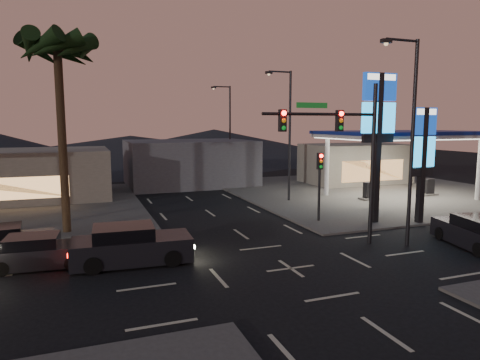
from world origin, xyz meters
name	(u,v)px	position (x,y,z in m)	size (l,w,h in m)	color
ground	(291,268)	(0.00, 0.00, 0.00)	(140.00, 140.00, 0.00)	black
corner_lot_ne	(368,191)	(16.00, 16.00, 0.06)	(24.00, 24.00, 0.12)	#47443F
gas_station	(402,136)	(16.00, 12.00, 5.08)	(12.20, 8.20, 5.47)	silver
convenience_store	(355,164)	(18.00, 21.00, 2.00)	(10.00, 6.00, 4.00)	#726B5B
pylon_sign_tall	(378,118)	(8.50, 5.50, 6.39)	(2.20, 0.35, 9.00)	black
pylon_sign_short	(423,147)	(11.00, 4.50, 4.66)	(1.60, 0.35, 7.00)	black
traffic_signal_mast	(344,141)	(3.76, 1.99, 5.23)	(6.10, 0.39, 8.00)	black
pedestal_signal	(320,176)	(5.50, 6.98, 2.92)	(0.32, 0.39, 4.30)	black
streetlight_near	(409,131)	(6.79, 1.00, 5.72)	(2.14, 0.25, 10.00)	black
streetlight_mid	(287,128)	(6.79, 14.00, 5.72)	(2.14, 0.25, 10.00)	black
streetlight_far	(228,127)	(6.79, 28.00, 5.72)	(2.14, 0.25, 10.00)	black
palm_a	(58,59)	(-9.00, 9.50, 9.43)	(4.41, 4.41, 10.86)	black
building_far_west	(1,176)	(-14.00, 22.00, 2.00)	(16.00, 8.00, 4.00)	#726B5B
building_far_mid	(189,163)	(2.00, 26.00, 2.20)	(12.00, 9.00, 4.40)	#4C4C51
hill_right	(214,143)	(15.00, 60.00, 2.50)	(50.00, 50.00, 5.00)	black
hill_center	(131,147)	(0.00, 60.00, 2.00)	(60.00, 60.00, 4.00)	black
car_lane_a_front	(130,246)	(-6.25, 3.04, 0.79)	(5.31, 2.45, 1.69)	black
car_lane_b_front	(1,243)	(-11.66, 5.90, 0.68)	(4.60, 2.20, 1.46)	#5E5E61
car_lane_b_mid	(39,252)	(-9.96, 3.90, 0.64)	(4.36, 2.07, 1.39)	black
suv_station	(477,233)	(9.98, -0.45, 0.73)	(2.95, 5.01, 1.57)	black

